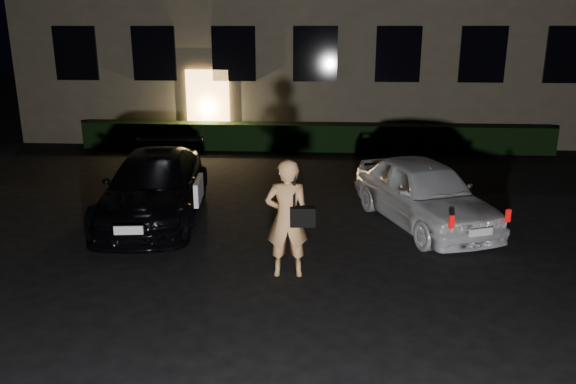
{
  "coord_description": "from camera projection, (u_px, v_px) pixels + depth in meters",
  "views": [
    {
      "loc": [
        0.4,
        -7.32,
        3.81
      ],
      "look_at": [
        -0.25,
        2.0,
        1.07
      ],
      "focal_mm": 35.0,
      "sensor_mm": 36.0,
      "label": 1
    }
  ],
  "objects": [
    {
      "name": "man",
      "position": [
        288.0,
        218.0,
        8.74
      ],
      "size": [
        0.82,
        0.52,
        1.91
      ],
      "rotation": [
        0.0,
        0.0,
        3.23
      ],
      "color": "tan",
      "rests_on": "ground"
    },
    {
      "name": "ground",
      "position": [
        295.0,
        302.0,
        8.11
      ],
      "size": [
        80.0,
        80.0,
        0.0
      ],
      "primitive_type": "plane",
      "color": "black",
      "rests_on": "ground"
    },
    {
      "name": "sedan",
      "position": [
        155.0,
        187.0,
        11.55
      ],
      "size": [
        2.35,
        4.77,
        1.33
      ],
      "rotation": [
        0.0,
        0.0,
        0.11
      ],
      "color": "black",
      "rests_on": "ground"
    },
    {
      "name": "hedge",
      "position": [
        314.0,
        137.0,
        18.04
      ],
      "size": [
        15.0,
        0.7,
        0.85
      ],
      "primitive_type": "cube",
      "color": "black",
      "rests_on": "ground"
    },
    {
      "name": "hatch",
      "position": [
        424.0,
        192.0,
        11.15
      ],
      "size": [
        2.84,
        4.19,
        1.32
      ],
      "rotation": [
        0.0,
        0.0,
        0.36
      ],
      "color": "white",
      "rests_on": "ground"
    }
  ]
}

